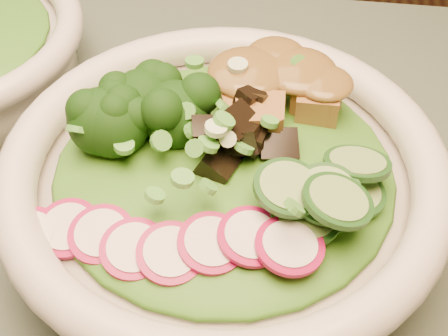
# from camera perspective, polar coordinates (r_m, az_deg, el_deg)

# --- Properties ---
(salad_bowl) EXTENTS (0.29, 0.29, 0.08)m
(salad_bowl) POSITION_cam_1_polar(r_m,az_deg,el_deg) (0.42, 0.00, -1.97)
(salad_bowl) COLOR silver
(salad_bowl) RESTS_ON dining_table
(lettuce_bed) EXTENTS (0.22, 0.22, 0.03)m
(lettuce_bed) POSITION_cam_1_polar(r_m,az_deg,el_deg) (0.40, 0.00, 0.10)
(lettuce_bed) COLOR #2E6314
(lettuce_bed) RESTS_ON salad_bowl
(broccoli_florets) EXTENTS (0.10, 0.09, 0.05)m
(broccoli_florets) POSITION_cam_1_polar(r_m,az_deg,el_deg) (0.42, -8.65, 4.56)
(broccoli_florets) COLOR black
(broccoli_florets) RESTS_ON salad_bowl
(radish_slices) EXTENTS (0.12, 0.06, 0.02)m
(radish_slices) POSITION_cam_1_polar(r_m,az_deg,el_deg) (0.36, -4.65, -7.09)
(radish_slices) COLOR #990B40
(radish_slices) RESTS_ON salad_bowl
(cucumber_slices) EXTENTS (0.09, 0.09, 0.04)m
(cucumber_slices) POSITION_cam_1_polar(r_m,az_deg,el_deg) (0.38, 9.65, -2.05)
(cucumber_slices) COLOR #83AB5F
(cucumber_slices) RESTS_ON salad_bowl
(mushroom_heap) EXTENTS (0.09, 0.09, 0.04)m
(mushroom_heap) POSITION_cam_1_polar(r_m,az_deg,el_deg) (0.40, 0.83, 2.89)
(mushroom_heap) COLOR black
(mushroom_heap) RESTS_ON salad_bowl
(tofu_cubes) EXTENTS (0.11, 0.08, 0.04)m
(tofu_cubes) POSITION_cam_1_polar(r_m,az_deg,el_deg) (0.44, 4.17, 7.10)
(tofu_cubes) COLOR #9E6F34
(tofu_cubes) RESTS_ON salad_bowl
(peanut_sauce) EXTENTS (0.08, 0.06, 0.02)m
(peanut_sauce) POSITION_cam_1_polar(r_m,az_deg,el_deg) (0.43, 4.27, 8.55)
(peanut_sauce) COLOR brown
(peanut_sauce) RESTS_ON tofu_cubes
(scallion_garnish) EXTENTS (0.21, 0.21, 0.03)m
(scallion_garnish) POSITION_cam_1_polar(r_m,az_deg,el_deg) (0.39, 0.00, 2.84)
(scallion_garnish) COLOR #50A53A
(scallion_garnish) RESTS_ON salad_bowl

